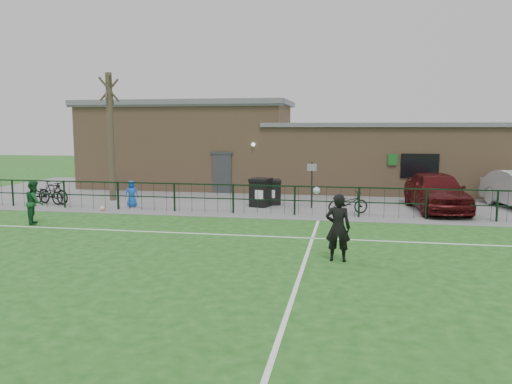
% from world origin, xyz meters
% --- Properties ---
extents(ground, '(90.00, 90.00, 0.00)m').
position_xyz_m(ground, '(0.00, 0.00, 0.00)').
color(ground, '#1B4F17').
rests_on(ground, ground).
extents(paving_strip, '(34.00, 13.00, 0.02)m').
position_xyz_m(paving_strip, '(0.00, 13.50, 0.01)').
color(paving_strip, slate).
rests_on(paving_strip, ground).
extents(pitch_line_touch, '(28.00, 0.10, 0.01)m').
position_xyz_m(pitch_line_touch, '(0.00, 7.80, 0.00)').
color(pitch_line_touch, white).
rests_on(pitch_line_touch, ground).
extents(pitch_line_mid, '(28.00, 0.10, 0.01)m').
position_xyz_m(pitch_line_mid, '(0.00, 4.00, 0.00)').
color(pitch_line_mid, white).
rests_on(pitch_line_mid, ground).
extents(pitch_line_perp, '(0.10, 16.00, 0.01)m').
position_xyz_m(pitch_line_perp, '(2.00, 0.00, 0.00)').
color(pitch_line_perp, white).
rests_on(pitch_line_perp, ground).
extents(perimeter_fence, '(28.00, 0.10, 1.20)m').
position_xyz_m(perimeter_fence, '(0.00, 8.00, 0.60)').
color(perimeter_fence, black).
rests_on(perimeter_fence, ground).
extents(bare_tree, '(0.30, 0.30, 6.00)m').
position_xyz_m(bare_tree, '(-8.00, 10.50, 3.00)').
color(bare_tree, '#423728').
rests_on(bare_tree, ground).
extents(wheelie_bin_left, '(0.94, 1.02, 1.15)m').
position_xyz_m(wheelie_bin_left, '(-0.70, 9.91, 0.59)').
color(wheelie_bin_left, black).
rests_on(wheelie_bin_left, paving_strip).
extents(wheelie_bin_right, '(0.85, 0.92, 1.04)m').
position_xyz_m(wheelie_bin_right, '(-0.28, 10.57, 0.54)').
color(wheelie_bin_right, black).
rests_on(wheelie_bin_right, paving_strip).
extents(sign_post, '(0.08, 0.08, 2.00)m').
position_xyz_m(sign_post, '(1.53, 9.87, 1.02)').
color(sign_post, black).
rests_on(sign_post, paving_strip).
extents(car_maroon, '(2.44, 5.02, 1.65)m').
position_xyz_m(car_maroon, '(6.69, 10.11, 0.85)').
color(car_maroon, '#480C0F').
rests_on(car_maroon, paving_strip).
extents(bicycle_b, '(1.83, 0.89, 1.06)m').
position_xyz_m(bicycle_b, '(-10.06, 8.80, 0.55)').
color(bicycle_b, black).
rests_on(bicycle_b, paving_strip).
extents(bicycle_c, '(1.90, 0.98, 0.95)m').
position_xyz_m(bicycle_c, '(-10.34, 8.79, 0.50)').
color(bicycle_c, black).
rests_on(bicycle_c, paving_strip).
extents(bicycle_e, '(1.76, 1.15, 0.87)m').
position_xyz_m(bicycle_e, '(3.08, 8.68, 0.46)').
color(bicycle_e, black).
rests_on(bicycle_e, paving_strip).
extents(spectator_child, '(0.66, 0.55, 1.17)m').
position_xyz_m(spectator_child, '(-6.21, 8.70, 0.60)').
color(spectator_child, blue).
rests_on(spectator_child, paving_strip).
extents(goalkeeper_kick, '(1.19, 3.26, 1.78)m').
position_xyz_m(goalkeeper_kick, '(2.82, 1.48, 0.90)').
color(goalkeeper_kick, black).
rests_on(goalkeeper_kick, ground).
extents(outfield_player, '(0.88, 0.95, 1.58)m').
position_xyz_m(outfield_player, '(-8.08, 4.58, 0.79)').
color(outfield_player, '#164F25').
rests_on(outfield_player, ground).
extents(ball_ground, '(0.22, 0.22, 0.22)m').
position_xyz_m(ball_ground, '(-7.02, 7.58, 0.11)').
color(ball_ground, white).
rests_on(ball_ground, ground).
extents(clubhouse, '(24.25, 5.40, 4.96)m').
position_xyz_m(clubhouse, '(-0.88, 16.50, 2.22)').
color(clubhouse, '#A17E5A').
rests_on(clubhouse, ground).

